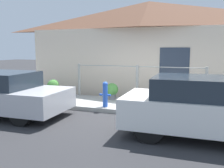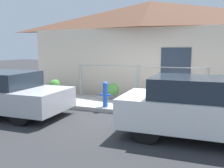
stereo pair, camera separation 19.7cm
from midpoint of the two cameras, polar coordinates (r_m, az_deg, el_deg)
The scene contains 9 objects.
ground_plane at distance 7.79m, azimuth 1.71°, elevation -7.03°, with size 60.00×60.00×0.00m, color #2D2D30.
sidewalk at distance 8.66m, azimuth 3.71°, elevation -5.02°, with size 24.00×1.91×0.14m.
house at distance 10.90m, azimuth 7.68°, elevation 14.17°, with size 10.40×2.23×4.00m.
fence at distance 9.28m, azimuth 5.15°, elevation 0.71°, with size 4.90×0.10×1.29m.
car_left at distance 8.44m, azimuth -24.71°, elevation -1.91°, with size 4.18×1.89×1.33m.
car_right at distance 6.03m, azimuth 19.62°, elevation -5.06°, with size 3.81×1.75×1.40m.
fire_hydrant at distance 8.16m, azimuth -2.25°, elevation -2.22°, with size 0.38×0.17×0.83m.
potted_plant_near_hydrant at distance 9.30m, azimuth -0.60°, elevation -1.48°, with size 0.46×0.46×0.62m.
potted_plant_by_fence at distance 10.45m, azimuth -13.80°, elevation -0.46°, with size 0.49×0.49×0.64m.
Camera 1 is at (2.27, -7.17, 2.05)m, focal length 40.00 mm.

